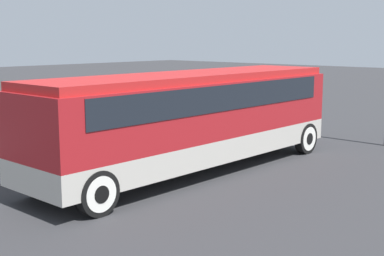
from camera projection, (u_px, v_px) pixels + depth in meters
ground_plane at (192, 172)px, 15.85m from camera, size 120.00×120.00×0.00m
tour_bus at (194, 112)px, 15.63m from camera, size 10.78×2.63×2.92m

